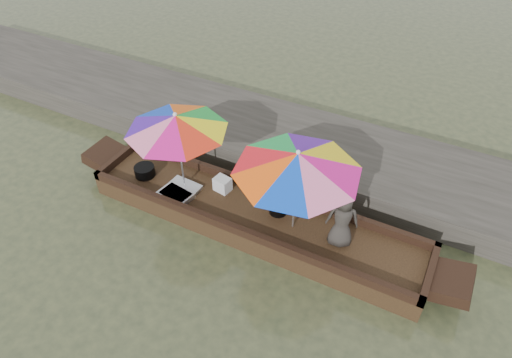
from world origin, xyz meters
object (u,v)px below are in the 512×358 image
at_px(umbrella_stern, 295,191).
at_px(tray_crayfish, 176,195).
at_px(umbrella_bow, 180,152).
at_px(vendor, 343,219).
at_px(cooking_pot, 145,171).
at_px(boat_hull, 253,219).
at_px(charcoal_grill, 278,209).
at_px(tray_scallop, 183,188).
at_px(supply_bag, 222,184).

bearing_deg(umbrella_stern, tray_crayfish, -171.77).
relative_size(umbrella_bow, umbrella_stern, 0.87).
bearing_deg(vendor, cooking_pot, -16.15).
bearing_deg(boat_hull, umbrella_stern, 0.00).
relative_size(tray_crayfish, vendor, 0.57).
bearing_deg(charcoal_grill, umbrella_bow, -174.07).
xyz_separation_m(charcoal_grill, umbrella_bow, (-1.78, -0.18, 0.70)).
relative_size(boat_hull, umbrella_bow, 3.47).
relative_size(boat_hull, tray_crayfish, 10.17).
xyz_separation_m(cooking_pot, vendor, (3.73, 0.10, 0.42)).
bearing_deg(charcoal_grill, tray_scallop, -171.64).
xyz_separation_m(boat_hull, tray_scallop, (-1.37, -0.07, 0.21)).
bearing_deg(vendor, supply_bag, -23.15).
relative_size(boat_hull, cooking_pot, 15.96).
bearing_deg(boat_hull, vendor, 0.71).
relative_size(charcoal_grill, umbrella_stern, 0.15).
relative_size(tray_crayfish, umbrella_stern, 0.30).
xyz_separation_m(cooking_pot, supply_bag, (1.48, 0.32, 0.03)).
relative_size(cooking_pot, charcoal_grill, 1.24).
relative_size(tray_scallop, umbrella_bow, 0.34).
height_order(tray_crayfish, vendor, vendor).
distance_m(tray_scallop, supply_bag, 0.71).
bearing_deg(tray_crayfish, charcoal_grill, 15.59).
distance_m(supply_bag, umbrella_bow, 0.95).
bearing_deg(tray_crayfish, umbrella_stern, 8.23).
bearing_deg(charcoal_grill, umbrella_stern, -27.67).
xyz_separation_m(boat_hull, charcoal_grill, (0.38, 0.18, 0.25)).
bearing_deg(charcoal_grill, vendor, -8.30).
bearing_deg(umbrella_bow, tray_scallop, -70.27).
relative_size(tray_crayfish, charcoal_grill, 1.94).
distance_m(tray_crayfish, umbrella_stern, 2.25).
relative_size(cooking_pot, umbrella_bow, 0.22).
bearing_deg(tray_crayfish, boat_hull, 12.49).
height_order(charcoal_grill, umbrella_bow, umbrella_bow).
xyz_separation_m(boat_hull, supply_bag, (-0.74, 0.23, 0.30)).
height_order(supply_bag, umbrella_bow, umbrella_bow).
distance_m(cooking_pot, vendor, 3.76).
bearing_deg(supply_bag, charcoal_grill, -2.58).
xyz_separation_m(boat_hull, vendor, (1.51, 0.02, 0.69)).
bearing_deg(supply_bag, umbrella_bow, -160.40).
bearing_deg(tray_scallop, boat_hull, 3.04).
relative_size(supply_bag, vendor, 0.27).
relative_size(boat_hull, tray_scallop, 10.17).
distance_m(charcoal_grill, umbrella_bow, 1.92).
bearing_deg(umbrella_stern, charcoal_grill, 152.33).
bearing_deg(umbrella_bow, boat_hull, 0.00).
height_order(tray_scallop, umbrella_stern, umbrella_stern).
distance_m(supply_bag, vendor, 2.30).
bearing_deg(umbrella_stern, cooking_pot, -178.43).
bearing_deg(tray_scallop, umbrella_bow, 109.73).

